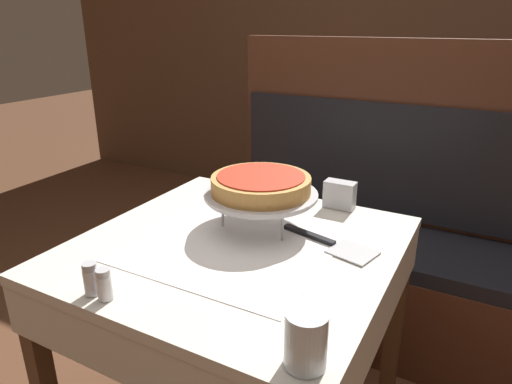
% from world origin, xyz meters
% --- Properties ---
extents(dining_table_front, '(0.85, 0.85, 0.77)m').
position_xyz_m(dining_table_front, '(0.00, 0.00, 0.67)').
color(dining_table_front, beige).
rests_on(dining_table_front, ground_plane).
extents(dining_table_rear, '(0.76, 0.76, 0.76)m').
position_xyz_m(dining_table_rear, '(-0.23, 1.71, 0.67)').
color(dining_table_rear, red).
rests_on(dining_table_rear, ground_plane).
extents(booth_bench, '(1.45, 0.49, 1.28)m').
position_xyz_m(booth_bench, '(0.20, 0.86, 0.37)').
color(booth_bench, '#4C2819').
rests_on(booth_bench, ground_plane).
extents(back_wall_panel, '(6.00, 0.04, 2.40)m').
position_xyz_m(back_wall_panel, '(0.00, 2.27, 1.20)').
color(back_wall_panel, brown).
rests_on(back_wall_panel, ground_plane).
extents(pizza_pan_stand, '(0.34, 0.34, 0.11)m').
position_xyz_m(pizza_pan_stand, '(0.01, 0.13, 0.87)').
color(pizza_pan_stand, '#ADADB2').
rests_on(pizza_pan_stand, dining_table_front).
extents(deep_dish_pizza, '(0.29, 0.29, 0.05)m').
position_xyz_m(deep_dish_pizza, '(0.01, 0.13, 0.90)').
color(deep_dish_pizza, '#C68E47').
rests_on(deep_dish_pizza, pizza_pan_stand).
extents(pizza_server, '(0.29, 0.13, 0.01)m').
position_xyz_m(pizza_server, '(0.24, 0.11, 0.77)').
color(pizza_server, '#BCBCC1').
rests_on(pizza_server, dining_table_front).
extents(water_glass_near, '(0.08, 0.08, 0.11)m').
position_xyz_m(water_glass_near, '(0.35, -0.35, 0.82)').
color(water_glass_near, silver).
rests_on(water_glass_near, dining_table_front).
extents(salt_shaker, '(0.03, 0.03, 0.08)m').
position_xyz_m(salt_shaker, '(-0.16, -0.37, 0.81)').
color(salt_shaker, silver).
rests_on(salt_shaker, dining_table_front).
extents(pepper_shaker, '(0.03, 0.03, 0.07)m').
position_xyz_m(pepper_shaker, '(-0.12, -0.37, 0.81)').
color(pepper_shaker, silver).
rests_on(pepper_shaker, dining_table_front).
extents(napkin_holder, '(0.10, 0.05, 0.09)m').
position_xyz_m(napkin_holder, '(0.17, 0.38, 0.82)').
color(napkin_holder, '#B2B2B7').
rests_on(napkin_holder, dining_table_front).
extents(condiment_caddy, '(0.11, 0.11, 0.14)m').
position_xyz_m(condiment_caddy, '(-0.21, 1.65, 0.80)').
color(condiment_caddy, black).
rests_on(condiment_caddy, dining_table_rear).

